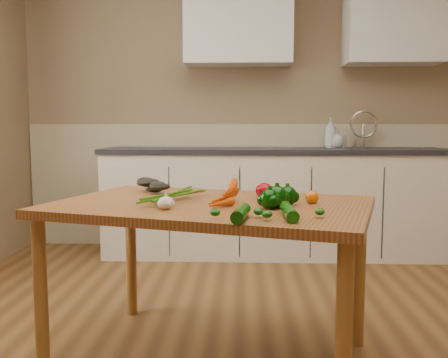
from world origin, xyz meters
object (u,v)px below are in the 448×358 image
(carrot_bunch, at_px, (210,195))
(zucchini_a, at_px, (289,212))
(pepper_c, at_px, (269,199))
(pepper_a, at_px, (277,197))
(table, at_px, (211,220))
(soap_bottle_b, at_px, (341,138))
(soap_bottle_c, at_px, (337,138))
(tomato_a, at_px, (264,191))
(zucchini_b, at_px, (241,213))
(leafy_greens, at_px, (151,183))
(garlic_bulb, at_px, (166,203))
(tomato_b, at_px, (276,193))
(soap_bottle_a, at_px, (330,133))
(tomato_c, at_px, (312,197))
(pepper_b, at_px, (287,196))

(carrot_bunch, height_order, zucchini_a, carrot_bunch)
(carrot_bunch, height_order, pepper_c, pepper_c)
(pepper_a, bearing_deg, table, 155.25)
(soap_bottle_b, distance_m, soap_bottle_c, 0.09)
(pepper_c, xyz_separation_m, tomato_a, (-0.01, 0.30, -0.00))
(carrot_bunch, xyz_separation_m, zucchini_b, (0.14, -0.40, -0.01))
(soap_bottle_b, height_order, pepper_c, soap_bottle_b)
(leafy_greens, relative_size, pepper_c, 2.38)
(soap_bottle_c, relative_size, garlic_bulb, 2.52)
(table, relative_size, garlic_bulb, 24.62)
(soap_bottle_b, distance_m, tomato_b, 2.17)
(soap_bottle_a, height_order, zucchini_a, soap_bottle_a)
(tomato_b, xyz_separation_m, zucchini_b, (-0.16, -0.49, -0.01))
(soap_bottle_a, distance_m, soap_bottle_c, 0.07)
(leafy_greens, bearing_deg, pepper_c, -40.32)
(garlic_bulb, height_order, pepper_a, pepper_a)
(leafy_greens, bearing_deg, tomato_b, -22.26)
(table, bearing_deg, leafy_greens, 151.65)
(pepper_c, bearing_deg, garlic_bulb, -176.37)
(pepper_a, height_order, tomato_b, pepper_a)
(tomato_a, distance_m, tomato_c, 0.25)
(soap_bottle_b, relative_size, tomato_c, 2.74)
(carrot_bunch, bearing_deg, leafy_greens, 150.36)
(pepper_a, xyz_separation_m, tomato_c, (0.16, 0.13, -0.02))
(table, xyz_separation_m, tomato_c, (0.45, -0.01, 0.11))
(zucchini_b, bearing_deg, soap_bottle_b, 71.44)
(soap_bottle_c, height_order, carrot_bunch, soap_bottle_c)
(soap_bottle_b, height_order, tomato_c, soap_bottle_b)
(table, xyz_separation_m, tomato_b, (0.30, 0.08, 0.12))
(soap_bottle_b, distance_m, tomato_a, 2.13)
(garlic_bulb, distance_m, zucchini_b, 0.38)
(leafy_greens, bearing_deg, soap_bottle_a, 54.67)
(carrot_bunch, xyz_separation_m, garlic_bulb, (-0.17, -0.18, -0.01))
(soap_bottle_c, distance_m, carrot_bunch, 2.28)
(tomato_a, height_order, tomato_b, tomato_a)
(garlic_bulb, height_order, tomato_c, tomato_c)
(soap_bottle_c, height_order, tomato_b, soap_bottle_c)
(table, height_order, zucchini_a, zucchini_a)
(table, distance_m, leafy_greens, 0.49)
(tomato_a, relative_size, zucchini_a, 0.35)
(leafy_greens, xyz_separation_m, pepper_c, (0.59, -0.50, -0.01))
(tomato_b, bearing_deg, pepper_a, -92.96)
(pepper_b, relative_size, tomato_c, 1.36)
(carrot_bunch, bearing_deg, garlic_bulb, -116.33)
(soap_bottle_b, relative_size, soap_bottle_c, 1.03)
(pepper_b, xyz_separation_m, tomato_b, (-0.04, 0.14, -0.01))
(table, relative_size, tomato_b, 20.13)
(soap_bottle_a, bearing_deg, tomato_c, 69.59)
(carrot_bunch, bearing_deg, tomato_b, 32.69)
(carrot_bunch, height_order, garlic_bulb, carrot_bunch)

